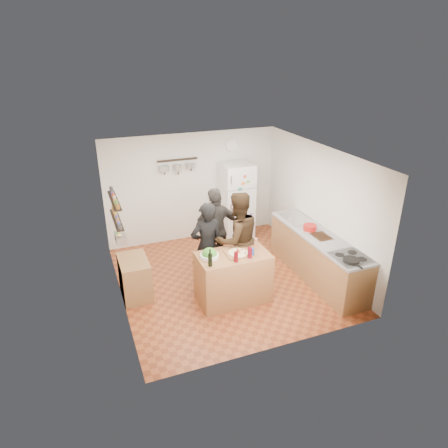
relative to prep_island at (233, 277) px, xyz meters
name	(u,v)px	position (x,y,z in m)	size (l,w,h in m)	color
room_shell	(219,214)	(0.13, 1.06, 0.79)	(4.20, 4.20, 4.20)	brown
prep_island	(233,277)	(0.00, 0.00, 0.00)	(1.25, 0.72, 0.91)	#A26A3B
pizza_board	(238,254)	(0.08, -0.02, 0.47)	(0.42, 0.34, 0.02)	brown
pizza	(238,253)	(0.08, -0.02, 0.48)	(0.34, 0.34, 0.02)	beige
salad_bowl	(209,256)	(-0.42, 0.05, 0.49)	(0.32, 0.32, 0.06)	white
wine_bottle	(210,260)	(-0.50, -0.22, 0.56)	(0.07, 0.07, 0.21)	black
wine_glass_near	(236,257)	(-0.05, -0.24, 0.54)	(0.07, 0.07, 0.17)	#51070D
wine_glass_far	(250,253)	(0.22, -0.20, 0.55)	(0.08, 0.08, 0.19)	#500614
pepper_mill	(256,245)	(0.45, 0.05, 0.54)	(0.05, 0.05, 0.17)	#9F6442
salt_canister	(252,252)	(0.30, -0.12, 0.52)	(0.07, 0.07, 0.12)	navy
person_left	(207,246)	(-0.28, 0.61, 0.39)	(0.62, 0.40, 1.69)	black
person_center	(237,240)	(0.28, 0.48, 0.47)	(0.90, 0.70, 1.86)	black
person_back	(216,231)	(0.08, 1.09, 0.43)	(1.03, 0.43, 1.76)	#292725
counter_run	(317,257)	(1.83, 0.12, -0.01)	(0.63, 2.63, 0.90)	#9E7042
stove_top	(351,258)	(1.83, -0.83, 0.46)	(0.60, 0.62, 0.02)	white
skillet	(351,260)	(1.73, -0.96, 0.49)	(0.27, 0.27, 0.05)	black
sink	(296,219)	(1.83, 0.97, 0.46)	(0.50, 0.80, 0.03)	silver
cutting_board	(321,237)	(1.83, 0.05, 0.46)	(0.30, 0.40, 0.02)	brown
red_bowl	(310,227)	(1.78, 0.38, 0.52)	(0.26, 0.26, 0.11)	#AA1813
fridge	(236,201)	(1.08, 2.42, 0.45)	(0.70, 0.68, 1.80)	white
wall_clock	(231,145)	(1.08, 2.75, 1.69)	(0.30, 0.30, 0.03)	silver
spice_shelf_lower	(117,220)	(-1.80, 0.87, 1.04)	(0.12, 1.00, 0.03)	black
spice_shelf_upper	(114,200)	(-1.80, 0.87, 1.40)	(0.12, 1.00, 0.03)	black
produce_basket	(121,238)	(-1.77, 0.87, 0.69)	(0.18, 0.35, 0.14)	silver
side_table	(135,278)	(-1.61, 0.77, -0.09)	(0.50, 0.80, 0.73)	olive
pot_rack	(178,160)	(-0.22, 2.67, 1.49)	(0.90, 0.04, 0.04)	black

